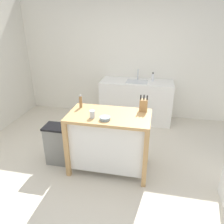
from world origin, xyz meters
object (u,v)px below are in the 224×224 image
bowl_stoneware_deep (105,118)px  trash_bin (58,144)px  drinking_cup (92,114)px  bottle_dish_soap (153,77)px  kitchen_island (109,139)px  pepper_grinder (81,101)px  knife_block (143,105)px  sink_faucet (138,74)px

bowl_stoneware_deep → trash_bin: (-0.79, 0.17, -0.60)m
drinking_cup → bottle_dish_soap: bearing=70.0°
kitchen_island → pepper_grinder: pepper_grinder is taller
knife_block → pepper_grinder: knife_block is taller
trash_bin → sink_faucet: sink_faucet is taller
pepper_grinder → sink_faucet: bearing=68.8°
knife_block → bottle_dish_soap: 1.62m
bowl_stoneware_deep → sink_faucet: sink_faucet is taller
pepper_grinder → sink_faucet: (0.67, 1.73, 0.01)m
sink_faucet → bottle_dish_soap: sink_faucet is taller
bowl_stoneware_deep → knife_block: bearing=40.1°
knife_block → bowl_stoneware_deep: bearing=-139.9°
pepper_grinder → sink_faucet: sink_faucet is taller
bowl_stoneware_deep → trash_bin: size_ratio=0.22×
drinking_cup → bottle_dish_soap: bottle_dish_soap is taller
knife_block → trash_bin: 1.44m
kitchen_island → trash_bin: (-0.81, -0.01, -0.18)m
kitchen_island → bottle_dish_soap: size_ratio=6.32×
knife_block → pepper_grinder: 0.91m
sink_faucet → trash_bin: bearing=-118.2°
kitchen_island → knife_block: size_ratio=4.76×
kitchen_island → bowl_stoneware_deep: bearing=-95.0°
knife_block → bowl_stoneware_deep: size_ratio=1.69×
bowl_stoneware_deep → trash_bin: bowl_stoneware_deep is taller
bowl_stoneware_deep → drinking_cup: (-0.18, 0.03, 0.03)m
drinking_cup → knife_block: bearing=29.1°
bowl_stoneware_deep → sink_faucet: size_ratio=0.64×
drinking_cup → sink_faucet: size_ratio=0.46×
kitchen_island → knife_block: 0.69m
knife_block → bottle_dish_soap: knife_block is taller
drinking_cup → kitchen_island: bearing=36.0°
pepper_grinder → sink_faucet: 1.85m
drinking_cup → sink_faucet: sink_faucet is taller
knife_block → sink_faucet: (-0.24, 1.68, 0.01)m
knife_block → sink_faucet: size_ratio=1.08×
knife_block → trash_bin: (-1.25, -0.22, -0.66)m
kitchen_island → sink_faucet: sink_faucet is taller
knife_block → sink_faucet: 1.69m
drinking_cup → trash_bin: (-0.61, 0.13, -0.62)m
kitchen_island → trash_bin: size_ratio=1.80×
kitchen_island → sink_faucet: size_ratio=5.15×
pepper_grinder → knife_block: bearing=3.4°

